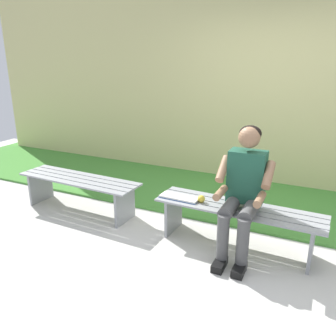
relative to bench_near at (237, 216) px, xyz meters
The scene contains 8 objects.
ground_plane 1.44m from the bench_near, 45.58° to the left, with size 10.00×7.00×0.04m, color beige.
grass_strip 1.64m from the bench_near, 52.45° to the right, with size 9.00×1.83×0.03m, color #478C38.
brick_wall 2.47m from the bench_near, 76.59° to the right, with size 9.50×0.24×3.07m, color #D1C684.
bench_near is the anchor object (origin of this frame).
bench_far 1.96m from the bench_near, ahead, with size 1.59×0.47×0.43m.
person_seated 0.37m from the bench_near, 120.50° to the left, with size 0.50×0.69×1.23m.
apple 0.39m from the bench_near, ahead, with size 0.08×0.08×0.08m, color gold.
book_open 0.61m from the bench_near, ahead, with size 0.42×0.17×0.02m.
Camera 1 is at (-0.68, 3.04, 1.82)m, focal length 36.36 mm.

